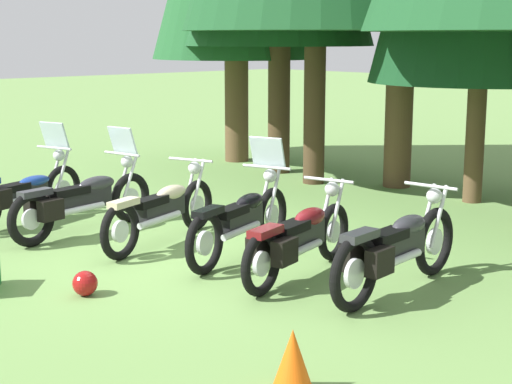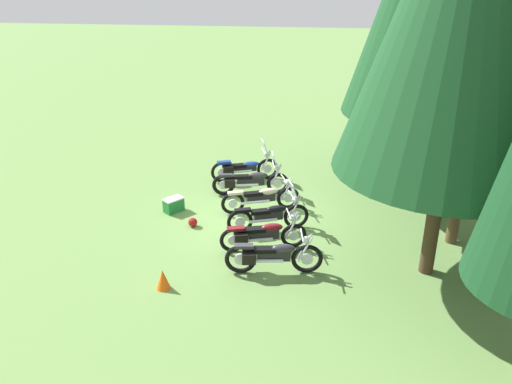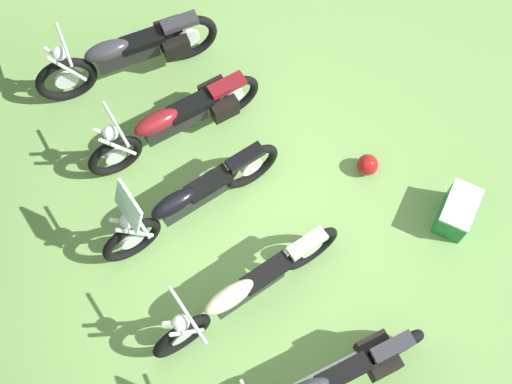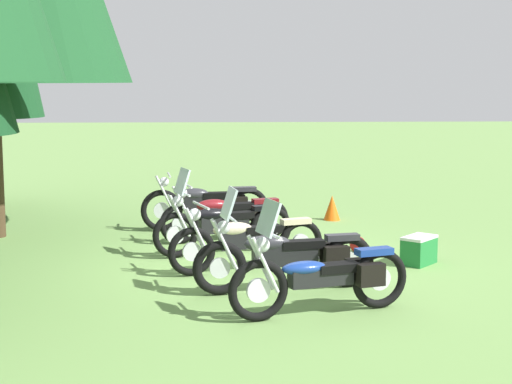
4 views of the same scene
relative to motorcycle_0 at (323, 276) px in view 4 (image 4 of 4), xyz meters
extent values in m
plane|color=#6B934C|center=(2.72, 0.76, -0.45)|extent=(80.00, 80.00, 0.00)
torus|color=black|center=(-0.24, 0.76, -0.10)|extent=(0.31, 0.71, 0.71)
cylinder|color=silver|center=(-0.24, 0.76, -0.10)|extent=(0.13, 0.28, 0.28)
torus|color=black|center=(0.22, -0.70, -0.10)|extent=(0.31, 0.71, 0.71)
cylinder|color=silver|center=(0.22, -0.70, -0.10)|extent=(0.13, 0.28, 0.28)
cube|color=black|center=(-0.01, 0.03, -0.01)|extent=(0.41, 0.78, 0.20)
ellipsoid|color=navy|center=(-0.08, 0.23, 0.11)|extent=(0.39, 0.59, 0.16)
cube|color=black|center=(0.05, -0.17, 0.08)|extent=(0.36, 0.55, 0.10)
cube|color=navy|center=(0.19, -0.62, 0.24)|extent=(0.30, 0.47, 0.08)
cylinder|color=silver|center=(-0.29, 0.68, 0.20)|extent=(0.14, 0.33, 0.65)
cylinder|color=silver|center=(-0.15, 0.72, 0.20)|extent=(0.14, 0.33, 0.65)
cylinder|color=silver|center=(-0.20, 0.63, 0.54)|extent=(0.63, 0.23, 0.04)
sphere|color=silver|center=(-0.23, 0.71, 0.42)|extent=(0.21, 0.21, 0.17)
cylinder|color=silver|center=(0.15, -0.10, -0.08)|extent=(0.30, 0.75, 0.08)
cube|color=silver|center=(-0.20, 0.65, 0.72)|extent=(0.47, 0.28, 0.39)
cube|color=black|center=(0.01, -0.56, 0.00)|extent=(0.23, 0.35, 0.26)
cube|color=black|center=(0.30, -0.46, 0.00)|extent=(0.23, 0.35, 0.26)
torus|color=black|center=(0.90, 1.18, -0.11)|extent=(0.24, 0.70, 0.69)
cylinder|color=silver|center=(0.90, 1.18, -0.11)|extent=(0.10, 0.26, 0.26)
torus|color=black|center=(1.21, -0.49, -0.11)|extent=(0.24, 0.70, 0.69)
cylinder|color=silver|center=(1.21, -0.49, -0.11)|extent=(0.10, 0.26, 0.26)
cube|color=black|center=(1.05, 0.35, 0.01)|extent=(0.32, 0.86, 0.27)
ellipsoid|color=#2D2D33|center=(1.01, 0.58, 0.18)|extent=(0.31, 0.62, 0.21)
cube|color=black|center=(1.10, 0.12, 0.15)|extent=(0.29, 0.59, 0.10)
cube|color=#2D2D33|center=(1.19, -0.41, 0.21)|extent=(0.23, 0.46, 0.08)
cylinder|color=silver|center=(0.85, 1.11, 0.19)|extent=(0.10, 0.34, 0.65)
cylinder|color=silver|center=(0.98, 1.13, 0.19)|extent=(0.10, 0.34, 0.65)
cylinder|color=silver|center=(0.93, 1.04, 0.53)|extent=(0.66, 0.16, 0.04)
sphere|color=silver|center=(0.91, 1.13, 0.41)|extent=(0.20, 0.20, 0.17)
cylinder|color=silver|center=(1.19, 0.18, -0.09)|extent=(0.23, 0.84, 0.08)
cube|color=silver|center=(0.92, 1.06, 0.71)|extent=(0.46, 0.23, 0.39)
cube|color=black|center=(1.04, -0.31, -0.01)|extent=(0.20, 0.34, 0.26)
cube|color=black|center=(1.30, -0.26, -0.01)|extent=(0.20, 0.34, 0.26)
torus|color=black|center=(1.92, 1.56, -0.11)|extent=(0.32, 0.68, 0.68)
cylinder|color=silver|center=(1.92, 1.56, -0.11)|extent=(0.13, 0.26, 0.26)
torus|color=black|center=(2.45, 0.00, -0.11)|extent=(0.32, 0.68, 0.68)
cylinder|color=silver|center=(2.45, 0.00, -0.11)|extent=(0.13, 0.26, 0.26)
cube|color=black|center=(2.19, 0.78, 0.00)|extent=(0.42, 0.83, 0.26)
ellipsoid|color=beige|center=(2.11, 0.99, 0.16)|extent=(0.39, 0.62, 0.20)
cube|color=black|center=(2.26, 0.56, 0.13)|extent=(0.36, 0.58, 0.10)
cube|color=beige|center=(2.43, 0.07, 0.21)|extent=(0.29, 0.47, 0.08)
cylinder|color=silver|center=(1.88, 1.48, 0.18)|extent=(0.15, 0.33, 0.65)
cylinder|color=silver|center=(2.00, 1.52, 0.18)|extent=(0.15, 0.33, 0.65)
cylinder|color=silver|center=(1.97, 1.43, 0.52)|extent=(0.64, 0.25, 0.04)
sphere|color=silver|center=(1.94, 1.51, 0.40)|extent=(0.22, 0.22, 0.17)
cylinder|color=silver|center=(2.35, 0.64, -0.09)|extent=(0.34, 0.80, 0.08)
torus|color=black|center=(3.08, 1.84, -0.10)|extent=(0.32, 0.70, 0.71)
cylinder|color=silver|center=(3.08, 1.84, -0.10)|extent=(0.13, 0.27, 0.27)
torus|color=black|center=(3.57, 0.36, -0.10)|extent=(0.32, 0.70, 0.71)
cylinder|color=silver|center=(3.57, 0.36, -0.10)|extent=(0.13, 0.27, 0.27)
cube|color=black|center=(3.32, 1.10, 0.01)|extent=(0.41, 0.79, 0.26)
ellipsoid|color=black|center=(3.26, 1.30, 0.17)|extent=(0.38, 0.59, 0.20)
cube|color=black|center=(3.39, 0.89, 0.14)|extent=(0.35, 0.55, 0.10)
cube|color=black|center=(3.55, 0.43, 0.23)|extent=(0.29, 0.47, 0.08)
cylinder|color=silver|center=(3.03, 1.76, 0.20)|extent=(0.15, 0.33, 0.65)
cylinder|color=silver|center=(3.16, 1.81, 0.20)|extent=(0.15, 0.33, 0.65)
cylinder|color=silver|center=(3.12, 1.71, 0.53)|extent=(0.63, 0.24, 0.04)
sphere|color=silver|center=(3.09, 1.79, 0.41)|extent=(0.21, 0.21, 0.17)
cylinder|color=silver|center=(3.48, 0.97, -0.08)|extent=(0.32, 0.76, 0.08)
cube|color=silver|center=(3.12, 1.73, 0.71)|extent=(0.47, 0.28, 0.39)
torus|color=black|center=(4.13, 1.82, -0.12)|extent=(0.26, 0.67, 0.67)
cylinder|color=silver|center=(4.13, 1.82, -0.12)|extent=(0.11, 0.26, 0.26)
torus|color=black|center=(4.53, 0.31, -0.12)|extent=(0.26, 0.67, 0.67)
cylinder|color=silver|center=(4.53, 0.31, -0.12)|extent=(0.11, 0.26, 0.26)
cube|color=black|center=(4.33, 1.06, 0.00)|extent=(0.38, 0.80, 0.27)
ellipsoid|color=maroon|center=(4.28, 1.27, 0.16)|extent=(0.37, 0.59, 0.21)
cube|color=black|center=(4.39, 0.86, 0.13)|extent=(0.35, 0.56, 0.10)
cube|color=maroon|center=(4.51, 0.38, 0.19)|extent=(0.28, 0.47, 0.08)
cylinder|color=silver|center=(4.08, 1.74, 0.18)|extent=(0.13, 0.34, 0.65)
cylinder|color=silver|center=(4.22, 1.78, 0.18)|extent=(0.13, 0.34, 0.65)
cylinder|color=silver|center=(4.17, 1.69, 0.51)|extent=(0.61, 0.19, 0.04)
sphere|color=silver|center=(4.15, 1.77, 0.39)|extent=(0.21, 0.21, 0.17)
cylinder|color=silver|center=(4.49, 0.93, -0.10)|extent=(0.27, 0.77, 0.08)
cube|color=black|center=(4.33, 0.46, -0.02)|extent=(0.22, 0.34, 0.26)
cube|color=black|center=(4.62, 0.54, -0.02)|extent=(0.22, 0.34, 0.26)
torus|color=black|center=(5.28, 2.18, -0.08)|extent=(0.19, 0.76, 0.75)
cylinder|color=silver|center=(5.28, 2.18, -0.08)|extent=(0.08, 0.29, 0.29)
torus|color=black|center=(5.46, 0.63, -0.08)|extent=(0.19, 0.76, 0.75)
cylinder|color=silver|center=(5.46, 0.63, -0.08)|extent=(0.08, 0.29, 0.29)
cube|color=black|center=(5.37, 1.41, 0.04)|extent=(0.28, 0.79, 0.27)
ellipsoid|color=#2D2D33|center=(5.35, 1.62, 0.20)|extent=(0.30, 0.57, 0.21)
cube|color=black|center=(5.40, 1.20, 0.17)|extent=(0.28, 0.54, 0.10)
cube|color=#2D2D33|center=(5.45, 0.71, 0.27)|extent=(0.22, 0.46, 0.08)
cylinder|color=silver|center=(5.22, 2.12, 0.22)|extent=(0.08, 0.34, 0.65)
cylinder|color=silver|center=(5.36, 2.13, 0.22)|extent=(0.08, 0.34, 0.65)
cylinder|color=silver|center=(5.30, 2.05, 0.55)|extent=(0.61, 0.11, 0.04)
sphere|color=silver|center=(5.28, 2.13, 0.43)|extent=(0.19, 0.19, 0.17)
cylinder|color=silver|center=(5.51, 1.25, -0.06)|extent=(0.17, 0.78, 0.08)
cube|color=black|center=(5.29, 0.81, 0.02)|extent=(0.18, 0.33, 0.26)
cube|color=black|center=(5.59, 0.85, 0.02)|extent=(0.18, 0.33, 0.26)
cube|color=#1E7233|center=(2.47, -1.75, -0.27)|extent=(0.63, 0.61, 0.38)
cube|color=silver|center=(2.47, -1.75, -0.06)|extent=(0.64, 0.62, 0.04)
cone|color=#EA590F|center=(6.28, -1.02, -0.21)|extent=(0.32, 0.32, 0.48)
sphere|color=maroon|center=(3.32, -0.99, -0.33)|extent=(0.26, 0.26, 0.26)
camera|label=1|loc=(10.10, -4.89, 2.10)|focal=55.55mm
camera|label=2|loc=(16.06, 2.16, 6.59)|focal=37.43mm
camera|label=3|loc=(0.49, 1.18, 6.72)|focal=46.44mm
camera|label=4|loc=(-8.99, 1.23, 2.23)|focal=56.70mm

